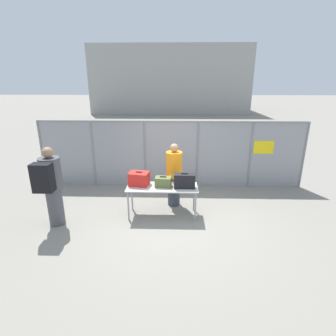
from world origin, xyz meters
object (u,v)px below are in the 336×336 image
suitcase_black (184,181)px  utility_trailer (199,159)px  security_worker_near (174,174)px  suitcase_olive (163,182)px  inspection_table (162,189)px  traveler_hooded (51,184)px  suitcase_red (139,179)px

suitcase_black → utility_trailer: 3.71m
security_worker_near → utility_trailer: security_worker_near is taller
suitcase_olive → suitcase_black: suitcase_black is taller
inspection_table → utility_trailer: bearing=71.3°
inspection_table → suitcase_black: size_ratio=3.45×
inspection_table → security_worker_near: (0.28, 0.60, 0.18)m
traveler_hooded → security_worker_near: size_ratio=1.09×
traveler_hooded → security_worker_near: bearing=22.6°
suitcase_red → suitcase_black: suitcase_black is taller
traveler_hooded → suitcase_black: bearing=9.5°
security_worker_near → utility_trailer: 3.14m
inspection_table → traveler_hooded: traveler_hooded is taller
inspection_table → suitcase_olive: 0.19m
utility_trailer → suitcase_black: bearing=-100.5°
suitcase_olive → security_worker_near: bearing=65.9°
utility_trailer → suitcase_olive: bearing=-108.5°
suitcase_olive → traveler_hooded: traveler_hooded is taller
inspection_table → suitcase_olive: (0.02, 0.02, 0.19)m
suitcase_black → utility_trailer: size_ratio=0.14×
security_worker_near → suitcase_black: bearing=119.9°
traveler_hooded → security_worker_near: (2.74, 1.16, -0.14)m
suitcase_olive → traveler_hooded: bearing=-166.7°
inspection_table → suitcase_red: suitcase_red is taller
suitcase_olive → security_worker_near: 0.63m
utility_trailer → suitcase_red: bearing=-117.2°
suitcase_olive → suitcase_black: size_ratio=0.81×
suitcase_red → security_worker_near: (0.86, 0.50, -0.05)m
suitcase_black → security_worker_near: size_ratio=0.29×
suitcase_black → traveler_hooded: bearing=-170.1°
inspection_table → suitcase_olive: bearing=43.9°
suitcase_red → utility_trailer: bearing=62.8°
inspection_table → suitcase_red: (-0.57, 0.10, 0.23)m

